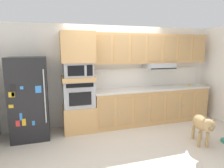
{
  "coord_description": "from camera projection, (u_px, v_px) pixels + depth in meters",
  "views": [
    {
      "loc": [
        -1.56,
        -3.73,
        1.91
      ],
      "look_at": [
        -0.27,
        0.45,
        1.14
      ],
      "focal_mm": 31.38,
      "sensor_mm": 36.0,
      "label": 1
    }
  ],
  "objects": [
    {
      "name": "dog",
      "position": [
        202.0,
        124.0,
        3.9
      ],
      "size": [
        0.48,
        0.9,
        0.67
      ],
      "rotation": [
        0.0,
        0.0,
        -1.95
      ],
      "color": "tan",
      "rests_on": "ground"
    },
    {
      "name": "oven_base_cabinet",
      "position": [
        79.0,
        118.0,
        4.66
      ],
      "size": [
        0.74,
        0.62,
        0.6
      ],
      "primitive_type": "cube",
      "color": "tan",
      "rests_on": "ground"
    },
    {
      "name": "upper_cabinet_with_hood",
      "position": [
        152.0,
        50.0,
        5.06
      ],
      "size": [
        3.11,
        0.48,
        0.88
      ],
      "color": "tan",
      "rests_on": "backsplash_panel"
    },
    {
      "name": "built_in_oven",
      "position": [
        79.0,
        93.0,
        4.56
      ],
      "size": [
        0.7,
        0.62,
        0.6
      ],
      "color": "#A8AAAF",
      "rests_on": "oven_base_cabinet"
    },
    {
      "name": "ground_plane",
      "position": [
        129.0,
        138.0,
        4.3
      ],
      "size": [
        9.6,
        9.6,
        0.0
      ],
      "primitive_type": "plane",
      "color": "beige"
    },
    {
      "name": "back_kitchen_wall",
      "position": [
        114.0,
        75.0,
        5.13
      ],
      "size": [
        6.2,
        0.12,
        2.5
      ],
      "primitive_type": "cube",
      "color": "silver",
      "rests_on": "ground"
    },
    {
      "name": "refrigerator",
      "position": [
        29.0,
        98.0,
        4.19
      ],
      "size": [
        0.76,
        0.73,
        1.76
      ],
      "color": "black",
      "rests_on": "ground"
    },
    {
      "name": "microwave",
      "position": [
        78.0,
        69.0,
        4.46
      ],
      "size": [
        0.64,
        0.54,
        0.32
      ],
      "color": "#A8AAAF",
      "rests_on": "appliance_mid_shelf"
    },
    {
      "name": "appliance_upper_cabinet",
      "position": [
        77.0,
        47.0,
        4.38
      ],
      "size": [
        0.74,
        0.62,
        0.68
      ],
      "primitive_type": "cube",
      "color": "tan",
      "rests_on": "microwave"
    },
    {
      "name": "countertop_slab",
      "position": [
        152.0,
        89.0,
        5.12
      ],
      "size": [
        3.15,
        0.64,
        0.04
      ],
      "primitive_type": "cube",
      "color": "beige",
      "rests_on": "lower_cabinet_run"
    },
    {
      "name": "appliance_mid_shelf",
      "position": [
        78.0,
        79.0,
        4.5
      ],
      "size": [
        0.74,
        0.62,
        0.1
      ],
      "primitive_type": "cube",
      "color": "tan",
      "rests_on": "built_in_oven"
    },
    {
      "name": "screwdriver",
      "position": [
        190.0,
        85.0,
        5.44
      ],
      "size": [
        0.15,
        0.16,
        0.03
      ],
      "color": "yellow",
      "rests_on": "countertop_slab"
    },
    {
      "name": "backsplash_panel",
      "position": [
        148.0,
        77.0,
        5.34
      ],
      "size": [
        3.15,
        0.02,
        0.5
      ],
      "primitive_type": "cube",
      "color": "white",
      "rests_on": "countertop_slab"
    },
    {
      "name": "lower_cabinet_run",
      "position": [
        152.0,
        106.0,
        5.2
      ],
      "size": [
        3.11,
        0.63,
        0.88
      ],
      "color": "tan",
      "rests_on": "ground"
    }
  ]
}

